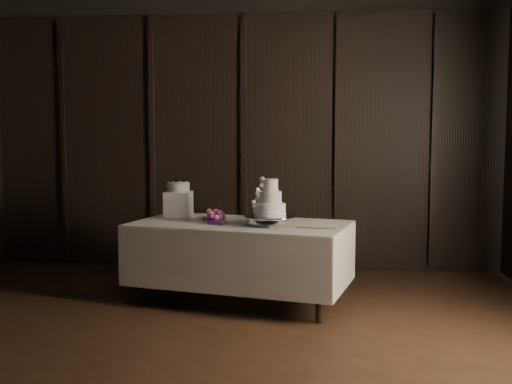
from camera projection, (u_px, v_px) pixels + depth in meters
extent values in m
cube|color=black|center=(244.00, 142.00, 7.10)|extent=(6.04, 0.04, 3.04)
cube|color=silver|center=(240.00, 223.00, 5.61)|extent=(2.17, 1.48, 0.01)
cube|color=white|center=(240.00, 265.00, 5.64)|extent=(1.99, 1.33, 0.71)
cylinder|color=silver|center=(270.00, 220.00, 5.43)|extent=(0.58, 0.58, 0.09)
cylinder|color=white|center=(270.00, 210.00, 5.42)|extent=(0.28, 0.28, 0.11)
cylinder|color=white|center=(270.00, 197.00, 5.41)|extent=(0.20, 0.20, 0.11)
cylinder|color=white|center=(270.00, 185.00, 5.40)|extent=(0.14, 0.14, 0.11)
cube|color=white|center=(178.00, 204.00, 6.06)|extent=(0.27, 0.27, 0.25)
cylinder|color=white|center=(178.00, 187.00, 6.04)|extent=(0.24, 0.24, 0.09)
cube|color=silver|center=(310.00, 228.00, 5.23)|extent=(0.36, 0.14, 0.01)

